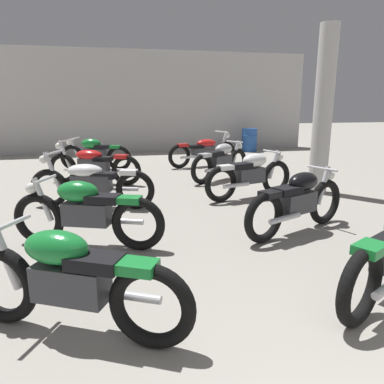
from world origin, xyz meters
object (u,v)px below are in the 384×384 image
(motorcycle_left_row_4, at_px, (93,164))
(motorcycle_left_row_1, at_px, (70,280))
(motorcycle_left_row_5, at_px, (95,153))
(oil_drum, at_px, (249,140))
(motorcycle_right_row_4, at_px, (221,160))
(motorcycle_left_row_3, at_px, (91,182))
(motorcycle_right_row_5, at_px, (204,150))
(support_pillar, at_px, (323,112))
(motorcycle_right_row_3, at_px, (250,174))
(motorcycle_right_row_2, at_px, (298,201))
(motorcycle_left_row_2, at_px, (86,212))

(motorcycle_left_row_4, bearing_deg, motorcycle_left_row_1, -89.74)
(motorcycle_left_row_5, distance_m, oil_drum, 6.13)
(motorcycle_left_row_5, relative_size, motorcycle_right_row_4, 1.11)
(motorcycle_left_row_3, relative_size, oil_drum, 2.48)
(motorcycle_right_row_4, relative_size, motorcycle_right_row_5, 0.80)
(support_pillar, bearing_deg, motorcycle_right_row_3, -174.73)
(motorcycle_left_row_3, height_order, motorcycle_right_row_3, motorcycle_left_row_3)
(motorcycle_right_row_3, xyz_separation_m, motorcycle_right_row_5, (0.03, 3.65, -0.01))
(motorcycle_right_row_2, relative_size, motorcycle_right_row_3, 0.96)
(motorcycle_left_row_5, relative_size, motorcycle_right_row_5, 0.89)
(support_pillar, bearing_deg, motorcycle_left_row_1, -139.21)
(motorcycle_left_row_3, relative_size, motorcycle_right_row_4, 1.23)
(motorcycle_left_row_1, bearing_deg, oil_drum, 61.82)
(motorcycle_left_row_4, xyz_separation_m, motorcycle_right_row_3, (2.94, -1.90, 0.01))
(motorcycle_right_row_2, bearing_deg, motorcycle_right_row_3, 87.81)
(motorcycle_right_row_3, bearing_deg, motorcycle_right_row_2, -92.19)
(motorcycle_left_row_2, bearing_deg, oil_drum, 56.96)
(motorcycle_left_row_1, bearing_deg, motorcycle_right_row_2, 31.32)
(motorcycle_left_row_4, relative_size, motorcycle_right_row_4, 1.19)
(motorcycle_right_row_5, bearing_deg, motorcycle_left_row_4, -149.53)
(motorcycle_left_row_1, height_order, motorcycle_left_row_2, same)
(motorcycle_left_row_4, bearing_deg, motorcycle_right_row_5, 30.47)
(motorcycle_left_row_5, distance_m, motorcycle_right_row_5, 2.99)
(motorcycle_right_row_3, distance_m, motorcycle_right_row_4, 1.75)
(motorcycle_left_row_1, distance_m, motorcycle_left_row_4, 5.57)
(motorcycle_left_row_1, bearing_deg, motorcycle_left_row_2, 89.25)
(motorcycle_left_row_5, relative_size, motorcycle_right_row_3, 0.98)
(motorcycle_right_row_3, relative_size, oil_drum, 2.26)
(motorcycle_right_row_4, bearing_deg, oil_drum, 61.56)
(motorcycle_left_row_2, relative_size, motorcycle_left_row_5, 0.99)
(support_pillar, relative_size, motorcycle_left_row_5, 1.69)
(motorcycle_left_row_1, xyz_separation_m, motorcycle_left_row_4, (-0.03, 5.57, -0.01))
(motorcycle_left_row_1, bearing_deg, motorcycle_right_row_4, 62.05)
(motorcycle_left_row_2, relative_size, motorcycle_left_row_4, 0.92)
(motorcycle_left_row_4, distance_m, motorcycle_right_row_4, 2.90)
(motorcycle_right_row_2, height_order, motorcycle_right_row_5, motorcycle_right_row_5)
(motorcycle_left_row_2, relative_size, motorcycle_left_row_3, 0.89)
(motorcycle_left_row_4, bearing_deg, motorcycle_right_row_2, -53.33)
(motorcycle_right_row_5, bearing_deg, motorcycle_left_row_2, -117.96)
(motorcycle_left_row_2, bearing_deg, motorcycle_left_row_4, 90.75)
(motorcycle_right_row_5, bearing_deg, oil_drum, 48.48)
(support_pillar, xyz_separation_m, motorcycle_left_row_1, (-4.42, -3.81, -1.14))
(motorcycle_right_row_3, bearing_deg, motorcycle_left_row_4, 147.11)
(motorcycle_left_row_3, bearing_deg, support_pillar, 2.48)
(motorcycle_left_row_3, bearing_deg, motorcycle_right_row_3, 1.03)
(motorcycle_left_row_5, xyz_separation_m, motorcycle_right_row_3, (2.96, -3.67, 0.00))
(motorcycle_left_row_3, bearing_deg, motorcycle_left_row_4, 90.83)
(motorcycle_right_row_2, bearing_deg, motorcycle_left_row_4, 126.67)
(motorcycle_left_row_3, relative_size, motorcycle_right_row_5, 0.99)
(motorcycle_right_row_2, bearing_deg, motorcycle_left_row_2, 178.13)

